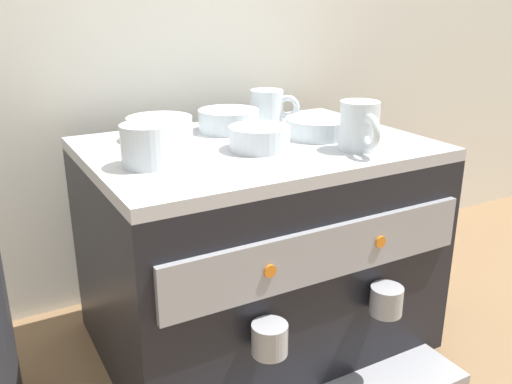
% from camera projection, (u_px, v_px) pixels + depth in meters
% --- Properties ---
extents(ground_plane, '(4.00, 4.00, 0.00)m').
position_uv_depth(ground_plane, '(256.00, 334.00, 1.15)').
color(ground_plane, brown).
extents(tiled_backsplash_wall, '(2.80, 0.03, 0.99)m').
position_uv_depth(tiled_backsplash_wall, '(188.00, 77.00, 1.25)').
color(tiled_backsplash_wall, silver).
rests_on(tiled_backsplash_wall, ground_plane).
extents(espresso_machine, '(0.61, 0.55, 0.41)m').
position_uv_depth(espresso_machine, '(257.00, 246.00, 1.08)').
color(espresso_machine, black).
rests_on(espresso_machine, ground_plane).
extents(ceramic_cup_0, '(0.09, 0.09, 0.07)m').
position_uv_depth(ceramic_cup_0, '(269.00, 106.00, 1.18)').
color(ceramic_cup_0, silver).
rests_on(ceramic_cup_0, espresso_machine).
extents(ceramic_cup_1, '(0.08, 0.12, 0.07)m').
position_uv_depth(ceramic_cup_1, '(147.00, 145.00, 0.87)').
color(ceramic_cup_1, silver).
rests_on(ceramic_cup_1, espresso_machine).
extents(ceramic_cup_2, '(0.07, 0.11, 0.08)m').
position_uv_depth(ceramic_cup_2, '(360.00, 126.00, 0.96)').
color(ceramic_cup_2, silver).
rests_on(ceramic_cup_2, espresso_machine).
extents(ceramic_bowl_0, '(0.13, 0.13, 0.04)m').
position_uv_depth(ceramic_bowl_0, '(319.00, 128.00, 1.06)').
color(ceramic_bowl_0, silver).
rests_on(ceramic_bowl_0, espresso_machine).
extents(ceramic_bowl_1, '(0.11, 0.11, 0.04)m').
position_uv_depth(ceramic_bowl_1, '(259.00, 138.00, 0.97)').
color(ceramic_bowl_1, silver).
rests_on(ceramic_bowl_1, espresso_machine).
extents(ceramic_bowl_2, '(0.12, 0.12, 0.04)m').
position_uv_depth(ceramic_bowl_2, '(229.00, 121.00, 1.10)').
color(ceramic_bowl_2, silver).
rests_on(ceramic_bowl_2, espresso_machine).
extents(ceramic_bowl_3, '(0.12, 0.12, 0.04)m').
position_uv_depth(ceramic_bowl_3, '(160.00, 128.00, 1.04)').
color(ceramic_bowl_3, silver).
rests_on(ceramic_bowl_3, espresso_machine).
extents(milk_pitcher, '(0.10, 0.10, 0.13)m').
position_uv_depth(milk_pitcher, '(407.00, 261.00, 1.34)').
color(milk_pitcher, '#B7B7BC').
rests_on(milk_pitcher, ground_plane).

